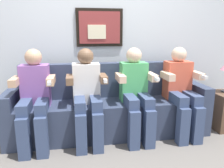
{
  "coord_description": "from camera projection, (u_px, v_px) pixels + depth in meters",
  "views": [
    {
      "loc": [
        -0.43,
        -2.32,
        1.29
      ],
      "look_at": [
        0.0,
        0.15,
        0.7
      ],
      "focal_mm": 35.27,
      "sensor_mm": 36.0,
      "label": 1
    }
  ],
  "objects": [
    {
      "name": "person_rightmost",
      "position": [
        181.0,
        88.0,
        2.75
      ],
      "size": [
        0.46,
        0.56,
        1.11
      ],
      "color": "#D8593F",
      "rests_on": "ground_plane"
    },
    {
      "name": "person_right_center",
      "position": [
        136.0,
        90.0,
        2.65
      ],
      "size": [
        0.46,
        0.56,
        1.11
      ],
      "color": "#4CB266",
      "rests_on": "ground_plane"
    },
    {
      "name": "person_leftmost",
      "position": [
        35.0,
        95.0,
        2.46
      ],
      "size": [
        0.46,
        0.56,
        1.11
      ],
      "color": "#8C59A5",
      "rests_on": "ground_plane"
    },
    {
      "name": "couch",
      "position": [
        110.0,
        110.0,
        2.83
      ],
      "size": [
        2.49,
        0.58,
        0.9
      ],
      "color": "#333D56",
      "rests_on": "ground_plane"
    },
    {
      "name": "ground_plane",
      "position": [
        114.0,
        145.0,
        2.59
      ],
      "size": [
        6.36,
        6.36,
        0.0
      ],
      "primitive_type": "plane",
      "color": "#66605B"
    },
    {
      "name": "person_left_center",
      "position": [
        87.0,
        93.0,
        2.56
      ],
      "size": [
        0.46,
        0.56,
        1.11
      ],
      "color": "white",
      "rests_on": "ground_plane"
    },
    {
      "name": "back_wall_assembly",
      "position": [
        104.0,
        31.0,
        3.02
      ],
      "size": [
        4.89,
        0.1,
        2.6
      ],
      "color": "silver",
      "rests_on": "ground_plane"
    }
  ]
}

